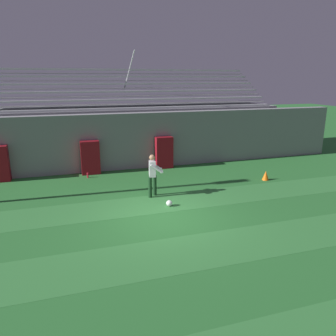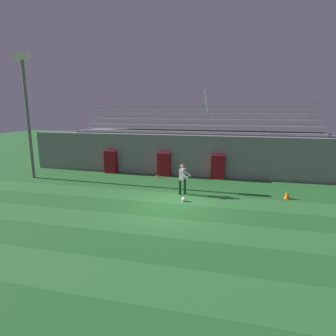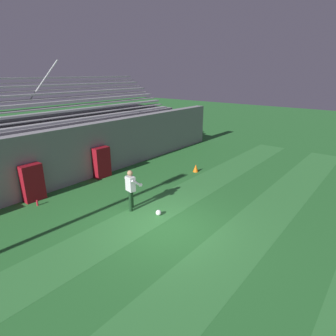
{
  "view_description": "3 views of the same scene",
  "coord_description": "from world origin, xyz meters",
  "px_view_note": "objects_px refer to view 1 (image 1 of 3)",
  "views": [
    {
      "loc": [
        -2.85,
        -9.64,
        4.46
      ],
      "look_at": [
        0.85,
        2.13,
        1.07
      ],
      "focal_mm": 35.0,
      "sensor_mm": 36.0,
      "label": 1
    },
    {
      "loc": [
        2.9,
        -12.41,
        4.6
      ],
      "look_at": [
        -0.47,
        1.46,
        1.55
      ],
      "focal_mm": 30.0,
      "sensor_mm": 36.0,
      "label": 2
    },
    {
      "loc": [
        -6.8,
        -5.56,
        5.27
      ],
      "look_at": [
        1.46,
        1.17,
        1.62
      ],
      "focal_mm": 30.0,
      "sensor_mm": 36.0,
      "label": 3
    }
  ],
  "objects_px": {
    "water_bottle": "(88,175)",
    "padding_pillar_gate_left": "(90,158)",
    "padding_pillar_gate_right": "(164,153)",
    "soccer_ball": "(169,203)",
    "goalkeeper": "(153,173)",
    "traffic_cone": "(266,175)"
  },
  "relations": [
    {
      "from": "water_bottle",
      "to": "padding_pillar_gate_left",
      "type": "bearing_deg",
      "value": 71.2
    },
    {
      "from": "padding_pillar_gate_right",
      "to": "water_bottle",
      "type": "relative_size",
      "value": 6.69
    },
    {
      "from": "soccer_ball",
      "to": "padding_pillar_gate_left",
      "type": "bearing_deg",
      "value": 114.67
    },
    {
      "from": "padding_pillar_gate_left",
      "to": "soccer_ball",
      "type": "distance_m",
      "value": 5.64
    },
    {
      "from": "padding_pillar_gate_left",
      "to": "water_bottle",
      "type": "bearing_deg",
      "value": -108.8
    },
    {
      "from": "padding_pillar_gate_right",
      "to": "goalkeeper",
      "type": "height_order",
      "value": "goalkeeper"
    },
    {
      "from": "goalkeeper",
      "to": "traffic_cone",
      "type": "distance_m",
      "value": 5.49
    },
    {
      "from": "goalkeeper",
      "to": "traffic_cone",
      "type": "height_order",
      "value": "goalkeeper"
    },
    {
      "from": "traffic_cone",
      "to": "water_bottle",
      "type": "xyz_separation_m",
      "value": [
        -7.67,
        2.77,
        -0.09
      ]
    },
    {
      "from": "padding_pillar_gate_left",
      "to": "soccer_ball",
      "type": "relative_size",
      "value": 7.29
    },
    {
      "from": "padding_pillar_gate_left",
      "to": "padding_pillar_gate_right",
      "type": "height_order",
      "value": "same"
    },
    {
      "from": "traffic_cone",
      "to": "water_bottle",
      "type": "bearing_deg",
      "value": 160.15
    },
    {
      "from": "soccer_ball",
      "to": "goalkeeper",
      "type": "bearing_deg",
      "value": 103.94
    },
    {
      "from": "padding_pillar_gate_right",
      "to": "soccer_ball",
      "type": "relative_size",
      "value": 7.29
    },
    {
      "from": "padding_pillar_gate_left",
      "to": "traffic_cone",
      "type": "xyz_separation_m",
      "value": [
        7.46,
        -3.39,
        -0.59
      ]
    },
    {
      "from": "padding_pillar_gate_left",
      "to": "goalkeeper",
      "type": "distance_m",
      "value": 4.42
    },
    {
      "from": "goalkeeper",
      "to": "traffic_cone",
      "type": "bearing_deg",
      "value": 5.52
    },
    {
      "from": "padding_pillar_gate_left",
      "to": "soccer_ball",
      "type": "height_order",
      "value": "padding_pillar_gate_left"
    },
    {
      "from": "padding_pillar_gate_right",
      "to": "traffic_cone",
      "type": "distance_m",
      "value": 5.11
    },
    {
      "from": "goalkeeper",
      "to": "traffic_cone",
      "type": "xyz_separation_m",
      "value": [
        5.41,
        0.52,
        -0.74
      ]
    },
    {
      "from": "padding_pillar_gate_left",
      "to": "traffic_cone",
      "type": "height_order",
      "value": "padding_pillar_gate_left"
    },
    {
      "from": "soccer_ball",
      "to": "water_bottle",
      "type": "distance_m",
      "value": 5.14
    }
  ]
}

